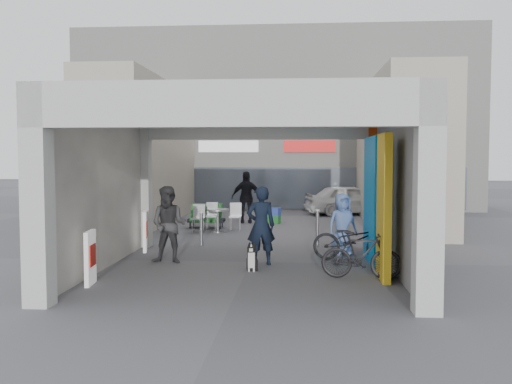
# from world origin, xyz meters

# --- Properties ---
(ground) EXTENTS (90.00, 90.00, 0.00)m
(ground) POSITION_xyz_m (0.00, 0.00, 0.00)
(ground) COLOR #555459
(ground) RESTS_ON ground
(arcade_canopy) EXTENTS (6.40, 6.45, 6.40)m
(arcade_canopy) POSITION_xyz_m (0.54, -0.82, 2.30)
(arcade_canopy) COLOR #B3B4AF
(arcade_canopy) RESTS_ON ground
(far_building) EXTENTS (18.00, 4.08, 8.00)m
(far_building) POSITION_xyz_m (-0.00, 13.99, 3.99)
(far_building) COLOR silver
(far_building) RESTS_ON ground
(plaza_bldg_left) EXTENTS (2.00, 9.00, 5.00)m
(plaza_bldg_left) POSITION_xyz_m (-4.50, 7.50, 2.50)
(plaza_bldg_left) COLOR #AEA590
(plaza_bldg_left) RESTS_ON ground
(plaza_bldg_right) EXTENTS (2.00, 9.00, 5.00)m
(plaza_bldg_right) POSITION_xyz_m (4.50, 7.50, 2.50)
(plaza_bldg_right) COLOR #AEA590
(plaza_bldg_right) RESTS_ON ground
(bollard_left) EXTENTS (0.09, 0.09, 0.88)m
(bollard_left) POSITION_xyz_m (-1.51, 2.29, 0.44)
(bollard_left) COLOR gray
(bollard_left) RESTS_ON ground
(bollard_center) EXTENTS (0.09, 0.09, 0.93)m
(bollard_center) POSITION_xyz_m (0.03, 2.30, 0.46)
(bollard_center) COLOR gray
(bollard_center) RESTS_ON ground
(bollard_right) EXTENTS (0.09, 0.09, 0.95)m
(bollard_right) POSITION_xyz_m (1.56, 2.40, 0.48)
(bollard_right) COLOR gray
(bollard_right) RESTS_ON ground
(advert_board_near) EXTENTS (0.15, 0.56, 1.00)m
(advert_board_near) POSITION_xyz_m (-2.75, -2.48, 0.51)
(advert_board_near) COLOR white
(advert_board_near) RESTS_ON ground
(advert_board_far) EXTENTS (0.20, 0.55, 1.00)m
(advert_board_far) POSITION_xyz_m (-2.75, 1.23, 0.51)
(advert_board_far) COLOR white
(advert_board_far) RESTS_ON ground
(cafe_set) EXTENTS (1.45, 1.17, 0.88)m
(cafe_set) POSITION_xyz_m (-1.57, 5.21, 0.31)
(cafe_set) COLOR #9D9EA2
(cafe_set) RESTS_ON ground
(produce_stand) EXTENTS (1.20, 0.65, 0.79)m
(produce_stand) POSITION_xyz_m (-1.99, 5.99, 0.31)
(produce_stand) COLOR black
(produce_stand) RESTS_ON ground
(crate_stack) EXTENTS (0.53, 0.46, 0.56)m
(crate_stack) POSITION_xyz_m (0.17, 7.40, 0.28)
(crate_stack) COLOR #1A5E25
(crate_stack) RESTS_ON ground
(border_collie) EXTENTS (0.22, 0.44, 0.60)m
(border_collie) POSITION_xyz_m (0.11, -0.97, 0.24)
(border_collie) COLOR black
(border_collie) RESTS_ON ground
(man_with_dog) EXTENTS (0.70, 0.54, 1.72)m
(man_with_dog) POSITION_xyz_m (0.25, -0.30, 0.86)
(man_with_dog) COLOR black
(man_with_dog) RESTS_ON ground
(man_back_turned) EXTENTS (0.88, 0.71, 1.71)m
(man_back_turned) POSITION_xyz_m (-1.79, -0.26, 0.85)
(man_back_turned) COLOR #373739
(man_back_turned) RESTS_ON ground
(man_elderly) EXTENTS (0.85, 0.71, 1.48)m
(man_elderly) POSITION_xyz_m (2.12, 1.14, 0.74)
(man_elderly) COLOR #5D79B6
(man_elderly) RESTS_ON ground
(man_crates) EXTENTS (1.13, 0.59, 1.84)m
(man_crates) POSITION_xyz_m (-0.78, 7.40, 0.92)
(man_crates) COLOR black
(man_crates) RESTS_ON ground
(bicycle_front) EXTENTS (1.93, 1.05, 0.96)m
(bicycle_front) POSITION_xyz_m (2.30, 0.29, 0.48)
(bicycle_front) COLOR black
(bicycle_front) RESTS_ON ground
(bicycle_rear) EXTENTS (1.58, 0.65, 0.92)m
(bicycle_rear) POSITION_xyz_m (2.28, -1.60, 0.46)
(bicycle_rear) COLOR black
(bicycle_rear) RESTS_ON ground
(white_van) EXTENTS (3.87, 2.33, 1.23)m
(white_van) POSITION_xyz_m (3.12, 10.68, 0.62)
(white_van) COLOR white
(white_van) RESTS_ON ground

